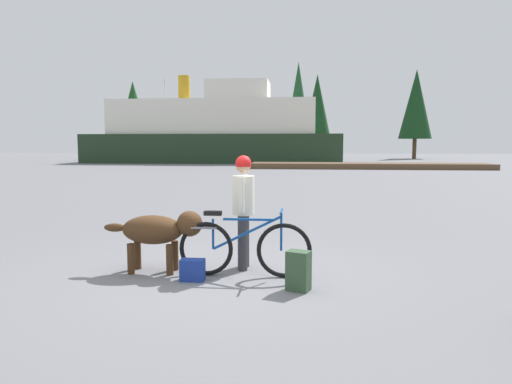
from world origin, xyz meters
TOP-DOWN VIEW (x-y plane):
  - ground_plane at (0.00, 0.00)m, footprint 160.00×160.00m
  - bicycle at (0.37, 0.00)m, footprint 1.84×0.44m
  - person_cyclist at (0.31, 0.42)m, footprint 0.32×0.53m
  - dog at (-0.85, 0.10)m, footprint 1.44×0.48m
  - backpack at (1.13, -0.54)m, footprint 0.33×0.28m
  - handbag_pannier at (-0.28, -0.27)m, footprint 0.32×0.19m
  - dock_pier at (5.79, 28.55)m, footprint 17.17×2.97m
  - ferry_boat at (-7.52, 38.35)m, footprint 24.07×7.09m
  - sailboat_moored at (-13.04, 40.42)m, footprint 7.93×2.22m
  - pine_tree_far_left at (-19.87, 49.62)m, footprint 3.49×3.49m
  - pine_tree_center at (2.45, 49.55)m, footprint 3.00×3.00m
  - pine_tree_far_right at (14.17, 51.76)m, footprint 3.87×3.87m
  - pine_tree_mid_back at (0.11, 57.56)m, footprint 3.06×3.06m

SIDE VIEW (x-z plane):
  - ground_plane at x=0.00m, z-range 0.00..0.00m
  - handbag_pannier at x=-0.28m, z-range 0.00..0.29m
  - dock_pier at x=5.79m, z-range 0.00..0.40m
  - backpack at x=1.13m, z-range 0.00..0.50m
  - bicycle at x=0.37m, z-range -0.06..0.87m
  - sailboat_moored at x=-13.04m, z-range -3.67..4.65m
  - dog at x=-0.85m, z-range 0.16..1.05m
  - person_cyclist at x=0.31m, z-range 0.16..1.82m
  - ferry_boat at x=-7.52m, z-range -1.27..7.02m
  - pine_tree_far_left at x=-19.87m, z-range 1.50..10.87m
  - pine_tree_center at x=2.45m, z-range 1.43..11.28m
  - pine_tree_far_right at x=14.17m, z-range 1.18..11.76m
  - pine_tree_mid_back at x=0.11m, z-range 1.69..14.37m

